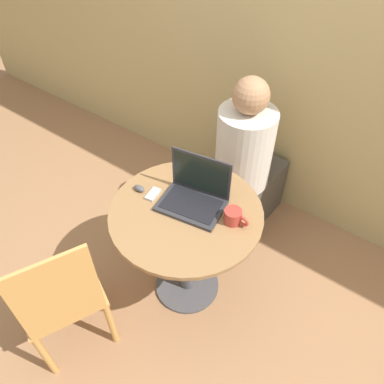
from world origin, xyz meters
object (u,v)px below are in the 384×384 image
(cell_phone, at_px, (153,194))
(chair_empty, at_px, (62,298))
(person_seated, at_px, (246,169))
(laptop, at_px, (195,194))

(cell_phone, height_order, chair_empty, chair_empty)
(cell_phone, bearing_deg, chair_empty, -96.93)
(cell_phone, distance_m, person_seated, 0.79)
(laptop, distance_m, cell_phone, 0.24)
(laptop, bearing_deg, cell_phone, -156.53)
(person_seated, bearing_deg, laptop, -87.60)
(cell_phone, relative_size, chair_empty, 0.11)
(chair_empty, bearing_deg, person_seated, 79.21)
(person_seated, bearing_deg, cell_phone, -104.08)
(laptop, distance_m, chair_empty, 0.85)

